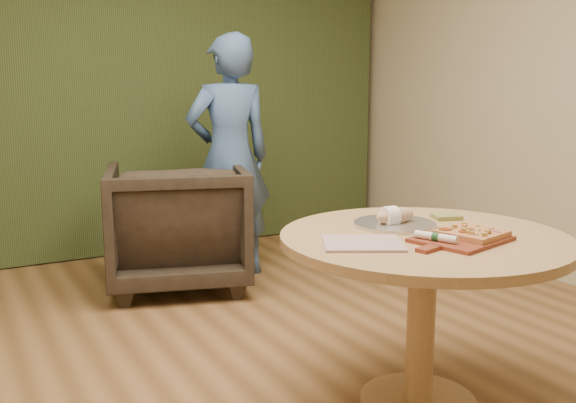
% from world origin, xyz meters
% --- Properties ---
extents(room_shell, '(5.04, 6.04, 2.84)m').
position_xyz_m(room_shell, '(0.00, 0.00, 1.40)').
color(room_shell, olive).
rests_on(room_shell, ground).
extents(curtain, '(4.80, 0.14, 2.78)m').
position_xyz_m(curtain, '(0.00, 2.90, 1.40)').
color(curtain, '#2B391A').
rests_on(curtain, ground).
extents(pedestal_table, '(1.18, 1.18, 0.75)m').
position_xyz_m(pedestal_table, '(0.49, -0.22, 0.61)').
color(pedestal_table, tan).
rests_on(pedestal_table, ground).
extents(pizza_paddle, '(0.47, 0.36, 0.01)m').
position_xyz_m(pizza_paddle, '(0.53, -0.38, 0.76)').
color(pizza_paddle, maroon).
rests_on(pizza_paddle, pedestal_table).
extents(flatbread_pizza, '(0.27, 0.27, 0.04)m').
position_xyz_m(flatbread_pizza, '(0.60, -0.38, 0.78)').
color(flatbread_pizza, '#C5824C').
rests_on(flatbread_pizza, pizza_paddle).
extents(cutlery_roll, '(0.10, 0.19, 0.03)m').
position_xyz_m(cutlery_roll, '(0.42, -0.37, 0.78)').
color(cutlery_roll, white).
rests_on(cutlery_roll, pizza_paddle).
extents(newspaper, '(0.38, 0.36, 0.01)m').
position_xyz_m(newspaper, '(0.17, -0.23, 0.76)').
color(newspaper, silver).
rests_on(newspaper, pedestal_table).
extents(serving_tray, '(0.36, 0.36, 0.02)m').
position_xyz_m(serving_tray, '(0.49, -0.03, 0.76)').
color(serving_tray, silver).
rests_on(serving_tray, pedestal_table).
extents(bread_roll, '(0.19, 0.09, 0.09)m').
position_xyz_m(bread_roll, '(0.48, -0.03, 0.79)').
color(bread_roll, tan).
rests_on(bread_roll, serving_tray).
extents(green_packet, '(0.15, 0.13, 0.02)m').
position_xyz_m(green_packet, '(0.78, -0.03, 0.76)').
color(green_packet, '#5F652D').
rests_on(green_packet, pedestal_table).
extents(armchair, '(1.10, 1.07, 0.93)m').
position_xyz_m(armchair, '(0.15, 1.86, 0.46)').
color(armchair, black).
rests_on(armchair, ground).
extents(person_standing, '(0.64, 0.45, 1.70)m').
position_xyz_m(person_standing, '(0.57, 1.94, 0.85)').
color(person_standing, '#3A5786').
rests_on(person_standing, ground).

